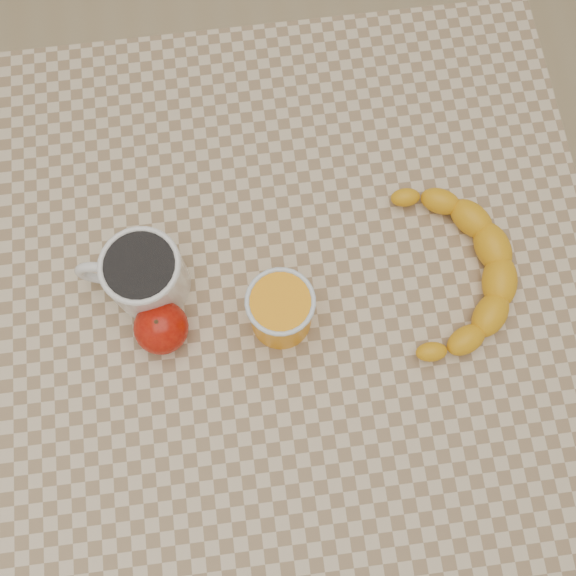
{
  "coord_description": "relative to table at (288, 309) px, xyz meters",
  "views": [
    {
      "loc": [
        -0.03,
        -0.22,
        1.52
      ],
      "look_at": [
        0.0,
        0.0,
        0.77
      ],
      "focal_mm": 40.0,
      "sensor_mm": 36.0,
      "label": 1
    }
  ],
  "objects": [
    {
      "name": "apple",
      "position": [
        -0.16,
        -0.03,
        0.12
      ],
      "size": [
        0.07,
        0.07,
        0.06
      ],
      "color": "#8D0A04",
      "rests_on": "table"
    },
    {
      "name": "ground",
      "position": [
        0.0,
        0.0,
        -0.66
      ],
      "size": [
        3.0,
        3.0,
        0.0
      ],
      "primitive_type": "plane",
      "color": "tan",
      "rests_on": "ground"
    },
    {
      "name": "coffee_mug",
      "position": [
        -0.17,
        0.03,
        0.13
      ],
      "size": [
        0.14,
        0.11,
        0.08
      ],
      "color": "white",
      "rests_on": "table"
    },
    {
      "name": "orange_juice_glass",
      "position": [
        -0.01,
        -0.03,
        0.13
      ],
      "size": [
        0.08,
        0.08,
        0.09
      ],
      "color": "orange",
      "rests_on": "table"
    },
    {
      "name": "banana",
      "position": [
        0.2,
        -0.01,
        0.11
      ],
      "size": [
        0.29,
        0.34,
        0.04
      ],
      "primitive_type": null,
      "rotation": [
        0.0,
        0.0,
        -0.2
      ],
      "color": "gold",
      "rests_on": "table"
    },
    {
      "name": "table",
      "position": [
        0.0,
        0.0,
        0.0
      ],
      "size": [
        0.8,
        0.8,
        0.75
      ],
      "color": "#CAB38F",
      "rests_on": "ground"
    }
  ]
}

